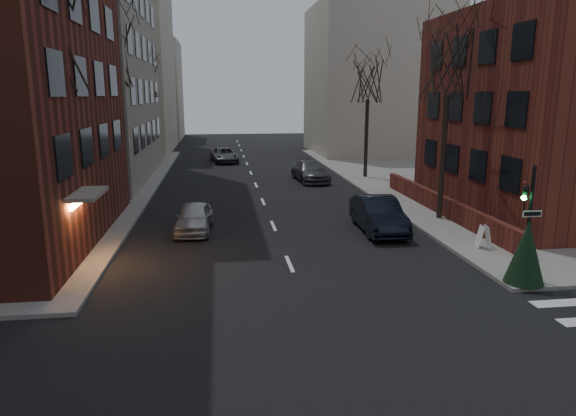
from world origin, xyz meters
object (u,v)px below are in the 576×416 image
object	(u,v)px
tree_left_b	(112,53)
tree_left_c	(145,76)
streetlamp_near	(115,137)
streetlamp_far	(157,119)
tree_right_b	(368,80)
parked_sedan	(378,214)
car_lane_silver	(194,218)
sandwich_board	(484,236)
tree_right_a	(449,63)
car_lane_gray	(310,171)
car_lane_far	(224,155)
traffic_signal	(527,230)
evergreen_shrub	(526,252)
tree_left_a	(48,40)

from	to	relation	value
tree_left_b	tree_left_c	bearing A→B (deg)	90.00
streetlamp_near	streetlamp_far	bearing A→B (deg)	90.00
tree_right_b	parked_sedan	xyz separation A→B (m)	(-3.87, -15.68, -6.75)
tree_right_b	streetlamp_near	world-z (taller)	tree_right_b
parked_sedan	car_lane_silver	xyz separation A→B (m)	(-8.84, 1.08, -0.14)
streetlamp_near	sandwich_board	world-z (taller)	streetlamp_near
tree_right_a	streetlamp_far	world-z (taller)	tree_right_a
tree_right_a	sandwich_board	world-z (taller)	tree_right_a
tree_left_c	sandwich_board	xyz separation A→B (m)	(17.22, -27.32, -7.41)
car_lane_silver	car_lane_gray	world-z (taller)	car_lane_gray
tree_left_c	tree_right_a	bearing A→B (deg)	-51.34
car_lane_silver	tree_right_a	bearing A→B (deg)	6.57
parked_sedan	car_lane_silver	bearing A→B (deg)	174.56
parked_sedan	car_lane_gray	distance (m)	14.95
tree_right_b	parked_sedan	distance (m)	17.51
car_lane_silver	car_lane_far	world-z (taller)	car_lane_far
tree_left_b	sandwich_board	world-z (taller)	tree_left_b
traffic_signal	tree_right_a	distance (m)	10.92
tree_right_a	streetlamp_near	bearing A→B (deg)	166.76
traffic_signal	evergreen_shrub	bearing A→B (deg)	-117.79
car_lane_far	evergreen_shrub	world-z (taller)	evergreen_shrub
tree_left_b	traffic_signal	bearing A→B (deg)	-45.46
streetlamp_far	tree_right_a	bearing A→B (deg)	-54.69
streetlamp_near	car_lane_far	size ratio (longest dim) A/B	1.24
tree_left_c	car_lane_far	distance (m)	10.47
car_lane_silver	evergreen_shrub	bearing A→B (deg)	-33.68
streetlamp_near	tree_right_a	bearing A→B (deg)	-13.24
tree_right_b	sandwich_board	xyz separation A→B (m)	(-0.38, -19.32, -6.97)
traffic_signal	tree_left_a	size ratio (longest dim) A/B	0.39
tree_right_b	car_lane_gray	bearing A→B (deg)	-170.71
car_lane_gray	streetlamp_near	bearing A→B (deg)	-147.86
traffic_signal	tree_right_b	bearing A→B (deg)	87.85
car_lane_gray	car_lane_silver	bearing A→B (deg)	-124.96
tree_right_a	tree_left_c	bearing A→B (deg)	128.66
parked_sedan	sandwich_board	xyz separation A→B (m)	(3.49, -3.64, -0.21)
tree_left_c	streetlamp_near	size ratio (longest dim) A/B	1.55
sandwich_board	tree_left_a	bearing A→B (deg)	-175.50
traffic_signal	tree_right_a	bearing A→B (deg)	84.53
tree_right_a	tree_right_b	xyz separation A→B (m)	(0.00, 14.00, -0.44)
car_lane_far	streetlamp_far	bearing A→B (deg)	-174.83
car_lane_far	tree_right_a	bearing A→B (deg)	-74.05
streetlamp_near	tree_right_b	bearing A→B (deg)	30.47
tree_left_b	car_lane_far	distance (m)	20.32
streetlamp_near	sandwich_board	distance (m)	19.40
car_lane_silver	car_lane_far	bearing A→B (deg)	89.92
evergreen_shrub	traffic_signal	bearing A→B (deg)	62.21
tree_right_a	parked_sedan	xyz separation A→B (m)	(-3.87, -1.68, -7.19)
sandwich_board	car_lane_silver	bearing A→B (deg)	167.96
parked_sedan	sandwich_board	bearing A→B (deg)	-44.69
streetlamp_far	parked_sedan	distance (m)	29.05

